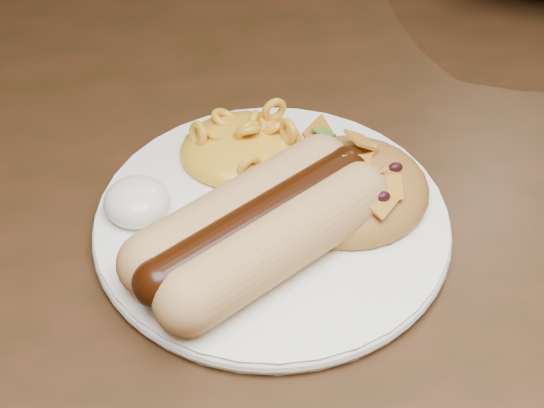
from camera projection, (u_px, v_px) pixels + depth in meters
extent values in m
cube|color=#3F2012|center=(259.00, 110.00, 0.62)|extent=(1.60, 0.90, 0.04)
cylinder|color=white|center=(272.00, 222.00, 0.50)|extent=(0.24, 0.24, 0.01)
cylinder|color=tan|center=(265.00, 248.00, 0.45)|extent=(0.13, 0.09, 0.04)
cylinder|color=tan|center=(253.00, 208.00, 0.47)|extent=(0.13, 0.09, 0.04)
cylinder|color=#3D1504|center=(259.00, 222.00, 0.46)|extent=(0.13, 0.09, 0.03)
ellipsoid|color=orange|center=(242.00, 135.00, 0.53)|extent=(0.10, 0.10, 0.03)
ellipsoid|color=white|center=(136.00, 197.00, 0.49)|extent=(0.05, 0.05, 0.02)
ellipsoid|color=#CC411C|center=(349.00, 183.00, 0.50)|extent=(0.10, 0.09, 0.04)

